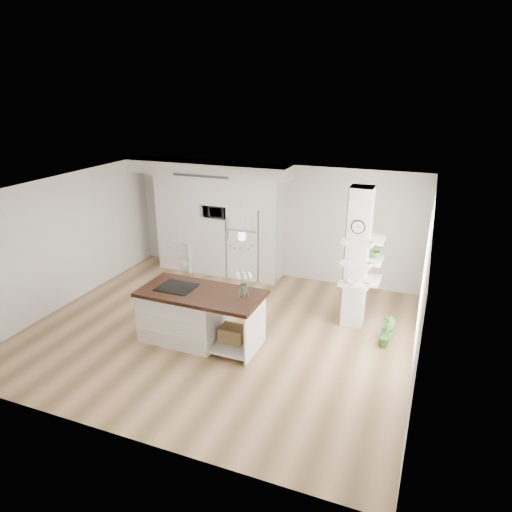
{
  "coord_description": "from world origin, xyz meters",
  "views": [
    {
      "loc": [
        3.41,
        -6.85,
        4.36
      ],
      "look_at": [
        0.4,
        0.9,
        1.25
      ],
      "focal_mm": 32.0,
      "sensor_mm": 36.0,
      "label": 1
    }
  ],
  "objects_px": {
    "floor_plant_a": "(386,335)",
    "bookshelf": "(185,256)",
    "refrigerator": "(247,241)",
    "kitchen_island": "(189,313)"
  },
  "relations": [
    {
      "from": "refrigerator",
      "to": "kitchen_island",
      "type": "distance_m",
      "value": 3.16
    },
    {
      "from": "refrigerator",
      "to": "floor_plant_a",
      "type": "xyz_separation_m",
      "value": [
        3.52,
        -2.16,
        -0.62
      ]
    },
    {
      "from": "bookshelf",
      "to": "floor_plant_a",
      "type": "xyz_separation_m",
      "value": [
        5.15,
        -1.97,
        -0.08
      ]
    },
    {
      "from": "refrigerator",
      "to": "bookshelf",
      "type": "distance_m",
      "value": 1.72
    },
    {
      "from": "kitchen_island",
      "to": "floor_plant_a",
      "type": "bearing_deg",
      "value": 17.06
    },
    {
      "from": "bookshelf",
      "to": "refrigerator",
      "type": "bearing_deg",
      "value": 15.77
    },
    {
      "from": "floor_plant_a",
      "to": "bookshelf",
      "type": "bearing_deg",
      "value": 159.09
    },
    {
      "from": "kitchen_island",
      "to": "bookshelf",
      "type": "relative_size",
      "value": 2.85
    },
    {
      "from": "refrigerator",
      "to": "floor_plant_a",
      "type": "relative_size",
      "value": 3.49
    },
    {
      "from": "kitchen_island",
      "to": "floor_plant_a",
      "type": "xyz_separation_m",
      "value": [
        3.36,
        0.98,
        -0.26
      ]
    }
  ]
}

